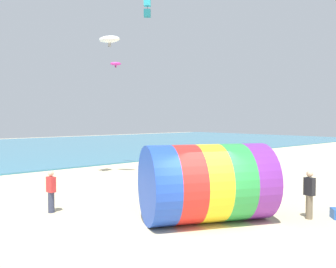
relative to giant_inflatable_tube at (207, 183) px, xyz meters
name	(u,v)px	position (x,y,z in m)	size (l,w,h in m)	color
ground_plane	(219,238)	(-1.09, -1.45, -1.35)	(120.00, 120.00, 0.00)	beige
giant_inflatable_tube	(207,183)	(0.00, 0.00, 0.00)	(5.07, 4.32, 2.69)	blue
kite_handler	(309,194)	(2.92, -2.24, -0.46)	(0.27, 0.39, 1.74)	#726651
kite_cyan_box	(147,8)	(4.60, 8.91, 8.82)	(0.56, 0.56, 1.14)	#2DB2C6
kite_white_parafoil	(109,39)	(2.88, 10.39, 6.95)	(1.15, 1.38, 0.68)	white
kite_magenta_parafoil	(116,64)	(5.98, 14.28, 6.21)	(0.84, 0.75, 0.43)	#D1339E
bystander_mid_beach	(51,191)	(-3.49, 4.81, -0.53)	(0.26, 0.38, 1.61)	#383D56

